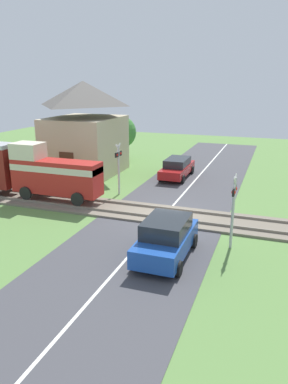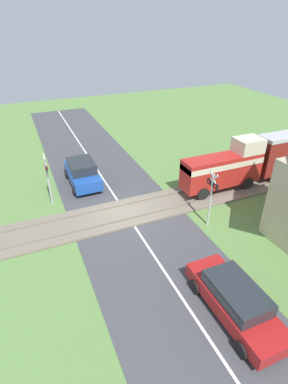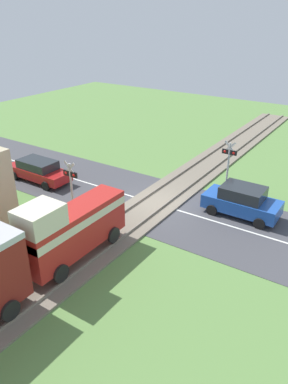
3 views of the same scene
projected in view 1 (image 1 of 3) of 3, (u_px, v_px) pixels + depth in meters
ground_plane at (164, 216)px, 19.72m from camera, size 60.00×60.00×0.00m
road_surface at (164, 216)px, 19.72m from camera, size 48.00×6.40×0.02m
track_bed at (164, 215)px, 19.70m from camera, size 2.80×48.00×0.24m
car_near_crossing at (166, 238)px, 14.90m from camera, size 4.01×1.92×1.67m
car_far_side at (177, 167)px, 27.16m from camera, size 4.51×1.78×1.43m
crossing_signal_west_approach at (234, 202)px, 15.44m from camera, size 0.90×0.18×3.22m
crossing_signal_east_approach at (119, 162)px, 22.81m from camera, size 0.90×0.18×3.22m
station_building at (85, 129)px, 27.84m from camera, size 6.03×5.20×6.79m
pedestrian_by_station at (50, 175)px, 25.26m from camera, size 0.40×0.40×1.60m
tree_by_station at (120, 132)px, 32.69m from camera, size 2.83×2.83×3.88m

